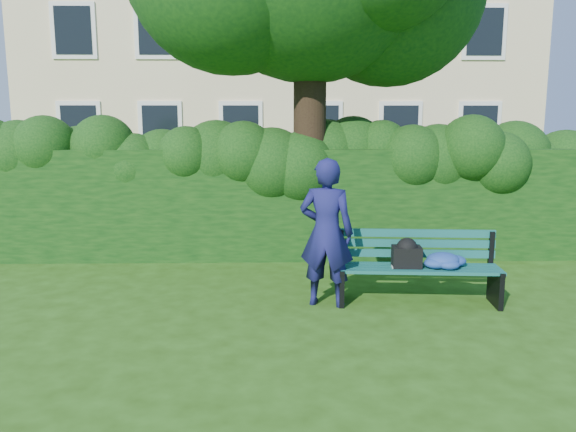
{
  "coord_description": "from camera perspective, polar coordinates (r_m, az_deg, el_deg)",
  "views": [
    {
      "loc": [
        -0.17,
        -7.05,
        2.28
      ],
      "look_at": [
        0.0,
        0.6,
        0.95
      ],
      "focal_mm": 35.0,
      "sensor_mm": 36.0,
      "label": 1
    }
  ],
  "objects": [
    {
      "name": "apartment_building",
      "position": [
        21.37,
        -0.87,
        19.87
      ],
      "size": [
        16.0,
        8.08,
        12.0
      ],
      "color": "beige",
      "rests_on": "ground"
    },
    {
      "name": "man_reading",
      "position": [
        6.84,
        3.93,
        -1.71
      ],
      "size": [
        0.76,
        0.59,
        1.82
      ],
      "primitive_type": "imported",
      "rotation": [
        0.0,
        0.0,
        2.88
      ],
      "color": "#16174E",
      "rests_on": "ground"
    },
    {
      "name": "hedge",
      "position": [
        9.36,
        -0.22,
        1.37
      ],
      "size": [
        10.0,
        1.0,
        1.8
      ],
      "color": "black",
      "rests_on": "ground"
    },
    {
      "name": "ground",
      "position": [
        7.41,
        0.11,
        -8.05
      ],
      "size": [
        80.0,
        80.0,
        0.0
      ],
      "primitive_type": "plane",
      "color": "#27490F",
      "rests_on": "ground"
    },
    {
      "name": "park_bench",
      "position": [
        7.2,
        13.45,
        -4.72
      ],
      "size": [
        2.04,
        0.71,
        0.89
      ],
      "rotation": [
        0.0,
        0.0,
        -0.08
      ],
      "color": "#0F484B",
      "rests_on": "ground"
    }
  ]
}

